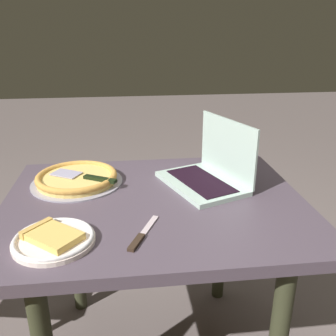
{
  "coord_description": "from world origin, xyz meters",
  "views": [
    {
      "loc": [
        0.09,
        1.17,
        1.31
      ],
      "look_at": [
        -0.06,
        -0.07,
        0.83
      ],
      "focal_mm": 39.77,
      "sensor_mm": 36.0,
      "label": 1
    }
  ],
  "objects": [
    {
      "name": "dining_table",
      "position": [
        0.0,
        0.0,
        0.64
      ],
      "size": [
        1.05,
        0.83,
        0.74
      ],
      "color": "#4B3F4B",
      "rests_on": "ground_plane"
    },
    {
      "name": "laptop",
      "position": [
        -0.22,
        -0.12,
        0.79
      ],
      "size": [
        0.34,
        0.4,
        0.24
      ],
      "color": "#ABC4B7",
      "rests_on": "dining_table"
    },
    {
      "name": "pizza_plate",
      "position": [
        0.31,
        0.24,
        0.75
      ],
      "size": [
        0.23,
        0.23,
        0.04
      ],
      "color": "white",
      "rests_on": "dining_table"
    },
    {
      "name": "pizza_tray",
      "position": [
        0.28,
        -0.18,
        0.76
      ],
      "size": [
        0.35,
        0.35,
        0.04
      ],
      "color": "#9693A1",
      "rests_on": "dining_table"
    },
    {
      "name": "table_knife",
      "position": [
        0.06,
        0.24,
        0.74
      ],
      "size": [
        0.1,
        0.19,
        0.01
      ],
      "color": "beige",
      "rests_on": "dining_table"
    }
  ]
}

